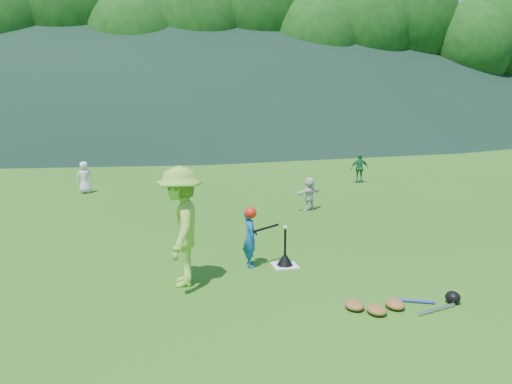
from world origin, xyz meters
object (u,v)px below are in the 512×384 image
(adult_coach, at_px, (181,227))
(fielder_a, at_px, (85,177))
(home_plate, at_px, (285,265))
(batter_child, at_px, (250,237))
(fielder_d, at_px, (309,194))
(batting_tee, at_px, (285,259))
(fielder_c, at_px, (360,168))
(equipment_pile, at_px, (395,304))

(adult_coach, relative_size, fielder_a, 1.97)
(home_plate, relative_size, batter_child, 0.41)
(home_plate, height_order, fielder_d, fielder_d)
(batting_tee, bearing_deg, fielder_a, 119.21)
(batter_child, distance_m, fielder_a, 8.54)
(batting_tee, bearing_deg, fielder_c, 57.62)
(batter_child, xyz_separation_m, fielder_a, (-3.74, 7.68, -0.04))
(batter_child, xyz_separation_m, batting_tee, (0.63, -0.14, -0.42))
(fielder_a, distance_m, batting_tee, 8.96)
(adult_coach, bearing_deg, fielder_c, 148.52)
(fielder_a, height_order, fielder_d, fielder_a)
(batter_child, distance_m, fielder_d, 4.66)
(batter_child, bearing_deg, home_plate, -101.36)
(adult_coach, bearing_deg, fielder_a, -155.17)
(fielder_d, bearing_deg, home_plate, 42.00)
(adult_coach, height_order, fielder_d, adult_coach)
(home_plate, relative_size, adult_coach, 0.23)
(fielder_a, bearing_deg, adult_coach, 92.38)
(equipment_pile, bearing_deg, fielder_a, 118.85)
(adult_coach, height_order, fielder_c, adult_coach)
(home_plate, height_order, fielder_c, fielder_c)
(adult_coach, distance_m, equipment_pile, 3.57)
(adult_coach, bearing_deg, fielder_d, 149.06)
(batter_child, relative_size, batting_tee, 1.61)
(adult_coach, relative_size, equipment_pile, 1.10)
(batter_child, bearing_deg, fielder_d, -30.62)
(home_plate, relative_size, batting_tee, 0.66)
(batter_child, distance_m, fielder_c, 9.28)
(batting_tee, xyz_separation_m, equipment_pile, (1.11, -2.13, -0.06))
(batting_tee, bearing_deg, equipment_pile, -62.48)
(home_plate, bearing_deg, batter_child, 167.55)
(home_plate, xyz_separation_m, fielder_c, (4.84, 7.64, 0.52))
(batter_child, bearing_deg, adult_coach, 116.42)
(fielder_d, xyz_separation_m, equipment_pile, (-0.71, -6.23, -0.39))
(home_plate, distance_m, fielder_c, 9.06)
(adult_coach, xyz_separation_m, fielder_a, (-2.46, 8.29, -0.49))
(batter_child, relative_size, equipment_pile, 0.61)
(equipment_pile, bearing_deg, home_plate, 117.52)
(fielder_a, xyz_separation_m, fielder_d, (6.19, -3.72, -0.05))
(fielder_d, relative_size, equipment_pile, 0.50)
(fielder_a, bearing_deg, equipment_pile, 104.73)
(batter_child, relative_size, adult_coach, 0.55)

